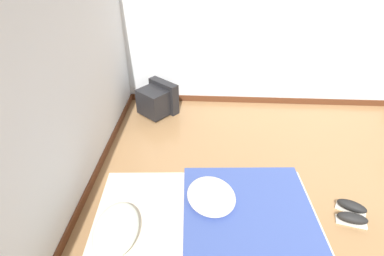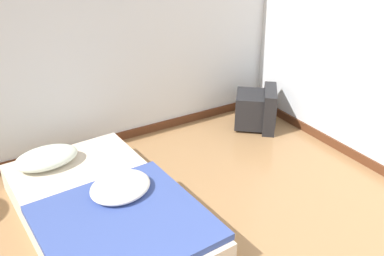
{
  "view_description": "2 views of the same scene",
  "coord_description": "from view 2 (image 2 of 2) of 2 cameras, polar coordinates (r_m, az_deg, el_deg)",
  "views": [
    {
      "loc": [
        -1.45,
        1.7,
        2.22
      ],
      "look_at": [
        1.16,
        1.84,
        0.46
      ],
      "focal_mm": 28.0,
      "sensor_mm": 36.0,
      "label": 1
    },
    {
      "loc": [
        -0.53,
        -0.86,
        2.15
      ],
      "look_at": [
        1.1,
        1.88,
        0.5
      ],
      "focal_mm": 40.0,
      "sensor_mm": 36.0,
      "label": 2
    }
  ],
  "objects": [
    {
      "name": "mattress_bed",
      "position": [
        3.3,
        -11.71,
        -10.6
      ],
      "size": [
        1.16,
        1.9,
        0.38
      ],
      "color": "beige",
      "rests_on": "ground_plane"
    },
    {
      "name": "crt_tv",
      "position": [
        4.67,
        8.72,
        2.54
      ],
      "size": [
        0.6,
        0.6,
        0.44
      ],
      "color": "black",
      "rests_on": "ground_plane"
    },
    {
      "name": "wall_back",
      "position": [
        3.88,
        -23.0,
        12.52
      ],
      "size": [
        7.61,
        0.08,
        2.6
      ],
      "color": "silver",
      "rests_on": "ground_plane"
    }
  ]
}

